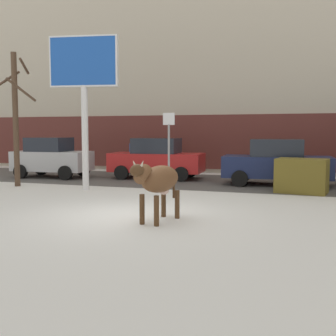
{
  "coord_description": "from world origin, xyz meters",
  "views": [
    {
      "loc": [
        4.2,
        -9.73,
        2.14
      ],
      "look_at": [
        0.47,
        1.54,
        1.1
      ],
      "focal_mm": 44.55,
      "sensor_mm": 36.0,
      "label": 1
    }
  ],
  "objects_px": {
    "billboard": "(84,71)",
    "car_navy_sedan": "(277,163)",
    "car_red_sedan": "(157,159)",
    "car_silver_hatchback": "(52,158)",
    "street_sign": "(169,144)",
    "bare_tree_right_lot": "(16,115)",
    "pedestrian_near_billboard": "(133,156)",
    "dumpster": "(302,176)",
    "cow_brown": "(159,180)"
  },
  "relations": [
    {
      "from": "car_navy_sedan",
      "to": "street_sign",
      "type": "distance_m",
      "value": 4.56
    },
    {
      "from": "car_red_sedan",
      "to": "car_navy_sedan",
      "type": "distance_m",
      "value": 5.4
    },
    {
      "from": "dumpster",
      "to": "car_red_sedan",
      "type": "bearing_deg",
      "value": 157.66
    },
    {
      "from": "cow_brown",
      "to": "street_sign",
      "type": "bearing_deg",
      "value": 105.7
    },
    {
      "from": "pedestrian_near_billboard",
      "to": "street_sign",
      "type": "distance_m",
      "value": 6.77
    },
    {
      "from": "car_silver_hatchback",
      "to": "car_red_sedan",
      "type": "bearing_deg",
      "value": 12.4
    },
    {
      "from": "billboard",
      "to": "car_navy_sedan",
      "type": "xyz_separation_m",
      "value": [
        6.58,
        3.57,
        -3.41
      ]
    },
    {
      "from": "cow_brown",
      "to": "bare_tree_right_lot",
      "type": "distance_m",
      "value": 8.79
    },
    {
      "from": "car_red_sedan",
      "to": "car_navy_sedan",
      "type": "bearing_deg",
      "value": -7.7
    },
    {
      "from": "pedestrian_near_billboard",
      "to": "street_sign",
      "type": "bearing_deg",
      "value": -55.74
    },
    {
      "from": "street_sign",
      "to": "car_navy_sedan",
      "type": "bearing_deg",
      "value": 35.16
    },
    {
      "from": "car_red_sedan",
      "to": "car_silver_hatchback",
      "type": "bearing_deg",
      "value": -167.6
    },
    {
      "from": "car_silver_hatchback",
      "to": "car_red_sedan",
      "type": "distance_m",
      "value": 4.95
    },
    {
      "from": "pedestrian_near_billboard",
      "to": "bare_tree_right_lot",
      "type": "relative_size",
      "value": 0.33
    },
    {
      "from": "cow_brown",
      "to": "pedestrian_near_billboard",
      "type": "distance_m",
      "value": 12.05
    },
    {
      "from": "dumpster",
      "to": "street_sign",
      "type": "bearing_deg",
      "value": -171.32
    },
    {
      "from": "dumpster",
      "to": "car_silver_hatchback",
      "type": "bearing_deg",
      "value": 172.16
    },
    {
      "from": "pedestrian_near_billboard",
      "to": "dumpster",
      "type": "distance_m",
      "value": 9.73
    },
    {
      "from": "billboard",
      "to": "pedestrian_near_billboard",
      "type": "relative_size",
      "value": 3.21
    },
    {
      "from": "cow_brown",
      "to": "car_silver_hatchback",
      "type": "distance_m",
      "value": 10.98
    },
    {
      "from": "cow_brown",
      "to": "pedestrian_near_billboard",
      "type": "relative_size",
      "value": 1.12
    },
    {
      "from": "car_red_sedan",
      "to": "dumpster",
      "type": "relative_size",
      "value": 2.52
    },
    {
      "from": "bare_tree_right_lot",
      "to": "car_red_sedan",
      "type": "bearing_deg",
      "value": 44.77
    },
    {
      "from": "bare_tree_right_lot",
      "to": "street_sign",
      "type": "height_order",
      "value": "bare_tree_right_lot"
    },
    {
      "from": "cow_brown",
      "to": "car_silver_hatchback",
      "type": "height_order",
      "value": "car_silver_hatchback"
    },
    {
      "from": "billboard",
      "to": "car_navy_sedan",
      "type": "relative_size",
      "value": 1.3
    },
    {
      "from": "billboard",
      "to": "car_red_sedan",
      "type": "xyz_separation_m",
      "value": [
        1.23,
        4.3,
        -3.41
      ]
    },
    {
      "from": "car_navy_sedan",
      "to": "bare_tree_right_lot",
      "type": "bearing_deg",
      "value": -159.96
    },
    {
      "from": "billboard",
      "to": "bare_tree_right_lot",
      "type": "height_order",
      "value": "billboard"
    },
    {
      "from": "car_silver_hatchback",
      "to": "car_navy_sedan",
      "type": "xyz_separation_m",
      "value": [
        10.19,
        0.34,
        -0.02
      ]
    },
    {
      "from": "car_red_sedan",
      "to": "car_navy_sedan",
      "type": "relative_size",
      "value": 1.0
    },
    {
      "from": "car_silver_hatchback",
      "to": "street_sign",
      "type": "height_order",
      "value": "street_sign"
    },
    {
      "from": "billboard",
      "to": "dumpster",
      "type": "xyz_separation_m",
      "value": [
        7.56,
        1.7,
        -3.71
      ]
    },
    {
      "from": "car_red_sedan",
      "to": "bare_tree_right_lot",
      "type": "distance_m",
      "value": 6.29
    },
    {
      "from": "cow_brown",
      "to": "car_red_sedan",
      "type": "relative_size",
      "value": 0.45
    },
    {
      "from": "car_silver_hatchback",
      "to": "car_navy_sedan",
      "type": "distance_m",
      "value": 10.19
    },
    {
      "from": "billboard",
      "to": "street_sign",
      "type": "relative_size",
      "value": 1.97
    },
    {
      "from": "cow_brown",
      "to": "car_navy_sedan",
      "type": "relative_size",
      "value": 0.45
    },
    {
      "from": "dumpster",
      "to": "car_navy_sedan",
      "type": "bearing_deg",
      "value": 117.58
    },
    {
      "from": "dumpster",
      "to": "pedestrian_near_billboard",
      "type": "bearing_deg",
      "value": 150.15
    },
    {
      "from": "cow_brown",
      "to": "billboard",
      "type": "xyz_separation_m",
      "value": [
        -4.39,
        4.3,
        3.32
      ]
    },
    {
      "from": "car_navy_sedan",
      "to": "bare_tree_right_lot",
      "type": "relative_size",
      "value": 0.83
    },
    {
      "from": "car_silver_hatchback",
      "to": "bare_tree_right_lot",
      "type": "relative_size",
      "value": 0.69
    },
    {
      "from": "bare_tree_right_lot",
      "to": "billboard",
      "type": "bearing_deg",
      "value": -1.24
    },
    {
      "from": "bare_tree_right_lot",
      "to": "street_sign",
      "type": "bearing_deg",
      "value": 8.8
    },
    {
      "from": "billboard",
      "to": "car_silver_hatchback",
      "type": "distance_m",
      "value": 5.91
    },
    {
      "from": "car_navy_sedan",
      "to": "car_silver_hatchback",
      "type": "bearing_deg",
      "value": -178.09
    },
    {
      "from": "pedestrian_near_billboard",
      "to": "dumpster",
      "type": "xyz_separation_m",
      "value": [
        8.44,
        -4.84,
        -0.28
      ]
    },
    {
      "from": "billboard",
      "to": "car_navy_sedan",
      "type": "bearing_deg",
      "value": 28.52
    },
    {
      "from": "car_navy_sedan",
      "to": "billboard",
      "type": "bearing_deg",
      "value": -151.48
    }
  ]
}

